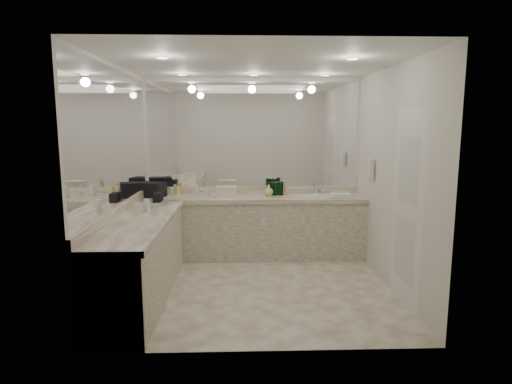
{
  "coord_description": "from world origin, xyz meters",
  "views": [
    {
      "loc": [
        -0.17,
        -4.91,
        1.92
      ],
      "look_at": [
        0.01,
        0.4,
        1.09
      ],
      "focal_mm": 30.0,
      "sensor_mm": 36.0,
      "label": 1
    }
  ],
  "objects_px": {
    "sink": "(319,196)",
    "soap_bottle_a": "(196,188)",
    "cream_cosmetic_case": "(226,191)",
    "soap_bottle_c": "(269,190)",
    "black_toiletry_bag": "(151,189)",
    "soap_bottle_b": "(219,191)",
    "wall_phone": "(371,168)",
    "hand_towel": "(342,195)"
  },
  "relations": [
    {
      "from": "sink",
      "to": "hand_towel",
      "type": "xyz_separation_m",
      "value": [
        0.33,
        -0.07,
        0.03
      ]
    },
    {
      "from": "wall_phone",
      "to": "cream_cosmetic_case",
      "type": "bearing_deg",
      "value": 166.91
    },
    {
      "from": "black_toiletry_bag",
      "to": "soap_bottle_a",
      "type": "bearing_deg",
      "value": 8.62
    },
    {
      "from": "sink",
      "to": "soap_bottle_b",
      "type": "bearing_deg",
      "value": -178.98
    },
    {
      "from": "soap_bottle_b",
      "to": "soap_bottle_c",
      "type": "height_order",
      "value": "soap_bottle_b"
    },
    {
      "from": "black_toiletry_bag",
      "to": "soap_bottle_a",
      "type": "relative_size",
      "value": 1.67
    },
    {
      "from": "sink",
      "to": "soap_bottle_c",
      "type": "distance_m",
      "value": 0.73
    },
    {
      "from": "soap_bottle_b",
      "to": "soap_bottle_c",
      "type": "distance_m",
      "value": 0.72
    },
    {
      "from": "wall_phone",
      "to": "soap_bottle_a",
      "type": "distance_m",
      "value": 2.48
    },
    {
      "from": "soap_bottle_b",
      "to": "wall_phone",
      "type": "bearing_deg",
      "value": -13.05
    },
    {
      "from": "wall_phone",
      "to": "black_toiletry_bag",
      "type": "distance_m",
      "value": 3.08
    },
    {
      "from": "cream_cosmetic_case",
      "to": "soap_bottle_c",
      "type": "relative_size",
      "value": 1.68
    },
    {
      "from": "black_toiletry_bag",
      "to": "hand_towel",
      "type": "height_order",
      "value": "black_toiletry_bag"
    },
    {
      "from": "sink",
      "to": "black_toiletry_bag",
      "type": "bearing_deg",
      "value": -179.86
    },
    {
      "from": "cream_cosmetic_case",
      "to": "soap_bottle_c",
      "type": "height_order",
      "value": "soap_bottle_c"
    },
    {
      "from": "soap_bottle_a",
      "to": "hand_towel",
      "type": "bearing_deg",
      "value": -4.24
    },
    {
      "from": "sink",
      "to": "cream_cosmetic_case",
      "type": "xyz_separation_m",
      "value": [
        -1.34,
        -0.05,
        0.09
      ]
    },
    {
      "from": "wall_phone",
      "to": "cream_cosmetic_case",
      "type": "distance_m",
      "value": 2.03
    },
    {
      "from": "cream_cosmetic_case",
      "to": "soap_bottle_c",
      "type": "distance_m",
      "value": 0.62
    },
    {
      "from": "hand_towel",
      "to": "soap_bottle_a",
      "type": "bearing_deg",
      "value": 175.76
    },
    {
      "from": "sink",
      "to": "soap_bottle_c",
      "type": "height_order",
      "value": "soap_bottle_c"
    },
    {
      "from": "sink",
      "to": "black_toiletry_bag",
      "type": "relative_size",
      "value": 1.16
    },
    {
      "from": "sink",
      "to": "wall_phone",
      "type": "xyz_separation_m",
      "value": [
        0.61,
        -0.5,
        0.46
      ]
    },
    {
      "from": "black_toiletry_bag",
      "to": "hand_towel",
      "type": "distance_m",
      "value": 2.75
    },
    {
      "from": "cream_cosmetic_case",
      "to": "soap_bottle_a",
      "type": "xyz_separation_m",
      "value": [
        -0.44,
        0.14,
        0.03
      ]
    },
    {
      "from": "hand_towel",
      "to": "cream_cosmetic_case",
      "type": "bearing_deg",
      "value": 179.34
    },
    {
      "from": "soap_bottle_c",
      "to": "wall_phone",
      "type": "bearing_deg",
      "value": -21.38
    },
    {
      "from": "black_toiletry_bag",
      "to": "cream_cosmetic_case",
      "type": "relative_size",
      "value": 1.36
    },
    {
      "from": "cream_cosmetic_case",
      "to": "soap_bottle_a",
      "type": "distance_m",
      "value": 0.47
    },
    {
      "from": "soap_bottle_a",
      "to": "black_toiletry_bag",
      "type": "bearing_deg",
      "value": -171.38
    },
    {
      "from": "soap_bottle_a",
      "to": "soap_bottle_b",
      "type": "xyz_separation_m",
      "value": [
        0.34,
        -0.12,
        -0.03
      ]
    },
    {
      "from": "hand_towel",
      "to": "soap_bottle_b",
      "type": "xyz_separation_m",
      "value": [
        -1.77,
        0.04,
        0.06
      ]
    },
    {
      "from": "hand_towel",
      "to": "soap_bottle_a",
      "type": "xyz_separation_m",
      "value": [
        -2.11,
        0.16,
        0.09
      ]
    },
    {
      "from": "wall_phone",
      "to": "hand_towel",
      "type": "height_order",
      "value": "wall_phone"
    },
    {
      "from": "sink",
      "to": "soap_bottle_a",
      "type": "distance_m",
      "value": 1.79
    },
    {
      "from": "black_toiletry_bag",
      "to": "soap_bottle_b",
      "type": "height_order",
      "value": "black_toiletry_bag"
    },
    {
      "from": "soap_bottle_a",
      "to": "cream_cosmetic_case",
      "type": "bearing_deg",
      "value": -17.21
    },
    {
      "from": "wall_phone",
      "to": "soap_bottle_b",
      "type": "relative_size",
      "value": 1.41
    },
    {
      "from": "cream_cosmetic_case",
      "to": "soap_bottle_b",
      "type": "distance_m",
      "value": 0.1
    },
    {
      "from": "black_toiletry_bag",
      "to": "wall_phone",
      "type": "bearing_deg",
      "value": -9.28
    },
    {
      "from": "soap_bottle_a",
      "to": "soap_bottle_c",
      "type": "bearing_deg",
      "value": -3.72
    },
    {
      "from": "sink",
      "to": "hand_towel",
      "type": "height_order",
      "value": "hand_towel"
    }
  ]
}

